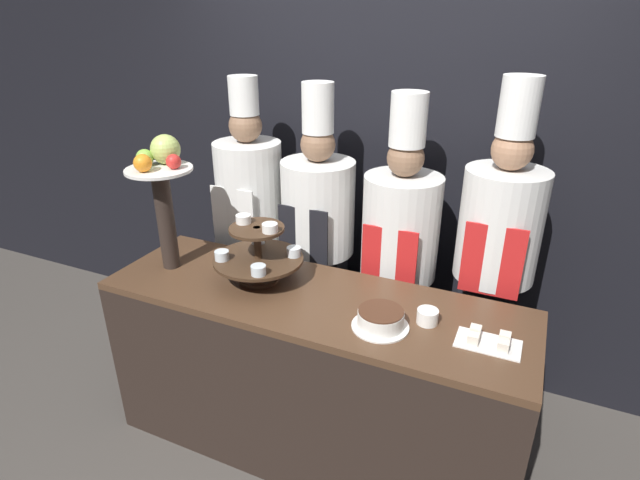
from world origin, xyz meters
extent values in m
cube|color=black|center=(0.00, 1.31, 1.40)|extent=(10.00, 0.06, 2.80)
cube|color=black|center=(0.00, 0.32, 0.44)|extent=(2.03, 0.64, 0.89)
cube|color=#4C3321|center=(0.00, 0.32, 0.90)|extent=(2.03, 0.64, 0.03)
cylinder|color=#3D2819|center=(-0.30, 0.36, 0.93)|extent=(0.20, 0.20, 0.02)
cylinder|color=#3D2819|center=(-0.30, 0.36, 1.06)|extent=(0.04, 0.04, 0.28)
cylinder|color=#3D2819|center=(-0.30, 0.36, 1.03)|extent=(0.44, 0.44, 0.02)
cylinder|color=#3D2819|center=(-0.30, 0.36, 1.20)|extent=(0.27, 0.27, 0.02)
cylinder|color=silver|center=(-0.40, 0.51, 1.07)|extent=(0.07, 0.07, 0.04)
cylinder|color=beige|center=(-0.40, 0.51, 1.06)|extent=(0.06, 0.06, 0.03)
cylinder|color=silver|center=(-0.45, 0.27, 1.07)|extent=(0.07, 0.07, 0.04)
cylinder|color=red|center=(-0.45, 0.27, 1.06)|extent=(0.06, 0.06, 0.03)
cylinder|color=silver|center=(-0.21, 0.21, 1.07)|extent=(0.07, 0.07, 0.04)
cylinder|color=gold|center=(-0.21, 0.21, 1.06)|extent=(0.06, 0.06, 0.03)
cylinder|color=silver|center=(-0.16, 0.45, 1.07)|extent=(0.07, 0.07, 0.04)
cylinder|color=green|center=(-0.16, 0.45, 1.06)|extent=(0.06, 0.06, 0.03)
cylinder|color=white|center=(-0.39, 0.38, 1.22)|extent=(0.07, 0.07, 0.04)
cylinder|color=white|center=(-0.22, 0.34, 1.22)|extent=(0.07, 0.07, 0.04)
cylinder|color=#2D231E|center=(-0.80, 0.30, 1.18)|extent=(0.09, 0.09, 0.52)
cylinder|color=white|center=(-0.80, 0.30, 1.44)|extent=(0.32, 0.32, 0.01)
sphere|color=red|center=(-0.72, 0.32, 1.49)|extent=(0.07, 0.07, 0.07)
sphere|color=#ADC160|center=(-0.81, 0.38, 1.52)|extent=(0.15, 0.15, 0.15)
sphere|color=#84B742|center=(-0.88, 0.30, 1.49)|extent=(0.08, 0.08, 0.08)
sphere|color=orange|center=(-0.82, 0.22, 1.49)|extent=(0.09, 0.09, 0.09)
cylinder|color=white|center=(0.37, 0.21, 0.92)|extent=(0.24, 0.24, 0.01)
cylinder|color=white|center=(0.37, 0.21, 0.96)|extent=(0.20, 0.20, 0.07)
cylinder|color=#472819|center=(0.37, 0.21, 1.00)|extent=(0.19, 0.19, 0.01)
cylinder|color=white|center=(0.55, 0.33, 0.95)|extent=(0.09, 0.09, 0.06)
cube|color=white|center=(0.80, 0.28, 0.92)|extent=(0.25, 0.15, 0.01)
cube|color=silver|center=(0.75, 0.25, 0.95)|extent=(0.04, 0.04, 0.04)
cube|color=silver|center=(0.86, 0.25, 0.95)|extent=(0.04, 0.04, 0.04)
cube|color=silver|center=(0.75, 0.31, 0.95)|extent=(0.04, 0.04, 0.04)
cube|color=silver|center=(0.86, 0.31, 0.95)|extent=(0.04, 0.04, 0.04)
cube|color=#28282D|center=(-0.69, 0.92, 0.44)|extent=(0.30, 0.16, 0.87)
cylinder|color=white|center=(-0.69, 0.92, 1.16)|extent=(0.40, 0.40, 0.58)
cube|color=white|center=(-0.69, 0.73, 1.05)|extent=(0.28, 0.01, 0.37)
sphere|color=#846047|center=(-0.69, 0.92, 1.55)|extent=(0.19, 0.19, 0.19)
cylinder|color=white|center=(-0.69, 0.92, 1.72)|extent=(0.17, 0.17, 0.21)
cube|color=#28282D|center=(-0.24, 0.92, 0.43)|extent=(0.31, 0.17, 0.85)
cylinder|color=white|center=(-0.24, 0.92, 1.12)|extent=(0.42, 0.42, 0.54)
cube|color=black|center=(-0.24, 0.72, 1.01)|extent=(0.29, 0.01, 0.35)
sphere|color=#846047|center=(-0.24, 0.92, 1.49)|extent=(0.19, 0.19, 0.19)
cylinder|color=white|center=(-0.24, 0.92, 1.68)|extent=(0.17, 0.17, 0.26)
cube|color=black|center=(0.25, 0.92, 0.40)|extent=(0.31, 0.17, 0.80)
cylinder|color=silver|center=(0.25, 0.92, 1.09)|extent=(0.41, 0.41, 0.57)
cube|color=red|center=(0.25, 0.72, 0.97)|extent=(0.29, 0.01, 0.36)
sphere|color=#846047|center=(0.25, 0.92, 1.46)|extent=(0.19, 0.19, 0.19)
cylinder|color=white|center=(0.25, 0.92, 1.66)|extent=(0.18, 0.18, 0.26)
cube|color=black|center=(0.74, 0.92, 0.45)|extent=(0.30, 0.16, 0.90)
cylinder|color=silver|center=(0.74, 0.92, 1.18)|extent=(0.40, 0.40, 0.56)
cube|color=red|center=(0.74, 0.73, 1.07)|extent=(0.28, 0.01, 0.36)
sphere|color=#A37556|center=(0.74, 0.92, 1.56)|extent=(0.19, 0.19, 0.19)
cylinder|color=white|center=(0.74, 0.92, 1.75)|extent=(0.18, 0.18, 0.27)
camera|label=1|loc=(0.87, -1.50, 2.13)|focal=28.00mm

